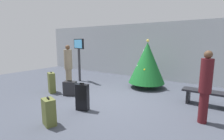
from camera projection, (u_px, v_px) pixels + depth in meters
name	position (u px, v px, depth m)	size (l,w,h in m)	color
ground_plane	(109.00, 100.00, 5.77)	(16.00, 16.00, 0.00)	#424754
back_wall	(154.00, 51.00, 8.88)	(16.00, 0.20, 2.95)	#B7BCC1
holiday_tree	(147.00, 63.00, 7.18)	(1.54, 1.54, 2.08)	#4C3319
flight_info_kiosk	(79.00, 51.00, 8.31)	(0.98, 0.44, 2.11)	#333338
waiting_bench	(207.00, 95.00, 5.20)	(1.42, 0.44, 0.48)	black
traveller_0	(68.00, 65.00, 7.30)	(0.48, 0.48, 1.84)	gray
traveller_1	(205.00, 85.00, 4.02)	(0.36, 0.36, 1.78)	#4C1419
suitcase_0	(49.00, 112.00, 4.01)	(0.41, 0.33, 0.69)	#59602D
suitcase_1	(52.00, 83.00, 6.57)	(0.46, 0.37, 0.83)	#59602D
suitcase_2	(70.00, 88.00, 6.26)	(0.54, 0.45, 0.57)	#232326
suitcase_3	(82.00, 97.00, 4.88)	(0.41, 0.29, 0.82)	black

